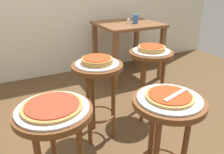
# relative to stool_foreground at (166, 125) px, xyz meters

# --- Properties ---
(ground_plane) EXTENTS (6.00, 6.00, 0.00)m
(ground_plane) POSITION_rel_stool_foreground_xyz_m (-0.20, 0.78, -0.53)
(ground_plane) COLOR brown
(stool_foreground) EXTENTS (0.42, 0.42, 0.70)m
(stool_foreground) POSITION_rel_stool_foreground_xyz_m (0.00, 0.00, 0.00)
(stool_foreground) COLOR brown
(stool_foreground) RESTS_ON ground_plane
(serving_plate_foreground) EXTENTS (0.37, 0.37, 0.01)m
(serving_plate_foreground) POSITION_rel_stool_foreground_xyz_m (0.00, -0.00, 0.18)
(serving_plate_foreground) COLOR silver
(serving_plate_foreground) RESTS_ON stool_foreground
(pizza_foreground) EXTENTS (0.27, 0.27, 0.02)m
(pizza_foreground) POSITION_rel_stool_foreground_xyz_m (0.00, -0.00, 0.20)
(pizza_foreground) COLOR tan
(pizza_foreground) RESTS_ON serving_plate_foreground
(stool_middle) EXTENTS (0.42, 0.42, 0.70)m
(stool_middle) POSITION_rel_stool_foreground_xyz_m (-0.62, 0.19, 0.00)
(stool_middle) COLOR brown
(stool_middle) RESTS_ON ground_plane
(serving_plate_middle) EXTENTS (0.38, 0.38, 0.01)m
(serving_plate_middle) POSITION_rel_stool_foreground_xyz_m (-0.62, 0.19, 0.18)
(serving_plate_middle) COLOR silver
(serving_plate_middle) RESTS_ON stool_middle
(pizza_middle) EXTENTS (0.32, 0.32, 0.02)m
(pizza_middle) POSITION_rel_stool_foreground_xyz_m (-0.62, 0.19, 0.20)
(pizza_middle) COLOR #B78442
(pizza_middle) RESTS_ON serving_plate_middle
(stool_leftside) EXTENTS (0.42, 0.42, 0.70)m
(stool_leftside) POSITION_rel_stool_foreground_xyz_m (-0.14, 0.72, 0.00)
(stool_leftside) COLOR brown
(stool_leftside) RESTS_ON ground_plane
(serving_plate_leftside) EXTENTS (0.35, 0.35, 0.01)m
(serving_plate_leftside) POSITION_rel_stool_foreground_xyz_m (-0.14, 0.72, 0.18)
(serving_plate_leftside) COLOR silver
(serving_plate_leftside) RESTS_ON stool_leftside
(pizza_leftside) EXTENTS (0.25, 0.25, 0.05)m
(pizza_leftside) POSITION_rel_stool_foreground_xyz_m (-0.14, 0.72, 0.21)
(pizza_leftside) COLOR #B78442
(pizza_leftside) RESTS_ON serving_plate_leftside
(stool_rear) EXTENTS (0.42, 0.42, 0.70)m
(stool_rear) POSITION_rel_stool_foreground_xyz_m (0.46, 0.81, 0.00)
(stool_rear) COLOR brown
(stool_rear) RESTS_ON ground_plane
(serving_plate_rear) EXTENTS (0.35, 0.35, 0.01)m
(serving_plate_rear) POSITION_rel_stool_foreground_xyz_m (0.46, 0.81, 0.18)
(serving_plate_rear) COLOR silver
(serving_plate_rear) RESTS_ON stool_rear
(pizza_rear) EXTENTS (0.26, 0.26, 0.05)m
(pizza_rear) POSITION_rel_stool_foreground_xyz_m (0.46, 0.81, 0.21)
(pizza_rear) COLOR tan
(pizza_rear) RESTS_ON serving_plate_rear
(dining_table) EXTENTS (0.83, 0.77, 0.78)m
(dining_table) POSITION_rel_stool_foreground_xyz_m (0.82, 1.88, 0.12)
(dining_table) COLOR brown
(dining_table) RESTS_ON ground_plane
(cup_near_edge) EXTENTS (0.07, 0.07, 0.11)m
(cup_near_edge) POSITION_rel_stool_foreground_xyz_m (0.89, 1.79, 0.31)
(cup_near_edge) COLOR #3360B2
(cup_near_edge) RESTS_ON dining_table
(condiment_shaker) EXTENTS (0.04, 0.04, 0.07)m
(condiment_shaker) POSITION_rel_stool_foreground_xyz_m (0.79, 1.81, 0.29)
(condiment_shaker) COLOR white
(condiment_shaker) RESTS_ON dining_table
(pizza_server_knife) EXTENTS (0.22, 0.09, 0.01)m
(pizza_server_knife) POSITION_rel_stool_foreground_xyz_m (0.03, -0.02, 0.21)
(pizza_server_knife) COLOR silver
(pizza_server_knife) RESTS_ON pizza_foreground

